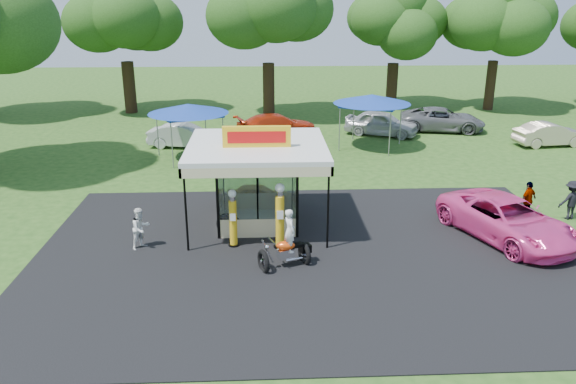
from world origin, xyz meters
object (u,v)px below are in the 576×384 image
(gas_pump_left, at_px, (233,220))
(pink_sedan, at_px, (507,219))
(gas_pump_right, at_px, (280,218))
(spectator_west, at_px, (141,228))
(tent_west, at_px, (188,109))
(bg_car_c, at_px, (381,123))
(spectator_east_a, at_px, (571,200))
(bg_car_b, at_px, (277,126))
(bg_car_e, at_px, (550,134))
(kiosk_car, at_px, (258,195))
(spectator_east_b, at_px, (528,200))
(bg_car_a, at_px, (185,135))
(tent_east, at_px, (372,100))
(motorcycle, at_px, (288,244))
(bg_car_d, at_px, (442,119))
(gas_station_kiosk, at_px, (258,182))

(gas_pump_left, xyz_separation_m, pink_sedan, (10.39, 0.24, -0.27))
(gas_pump_right, distance_m, spectator_west, 5.13)
(gas_pump_right, height_order, tent_west, tent_west)
(spectator_west, xyz_separation_m, bg_car_c, (12.45, 17.35, 0.04))
(gas_pump_right, bearing_deg, spectator_east_a, 10.98)
(pink_sedan, xyz_separation_m, bg_car_b, (-8.31, 16.70, -0.01))
(bg_car_b, bearing_deg, bg_car_e, -119.65)
(kiosk_car, bearing_deg, spectator_east_b, -100.68)
(spectator_west, relative_size, bg_car_a, 0.35)
(pink_sedan, distance_m, tent_east, 14.43)
(gas_pump_right, relative_size, motorcycle, 1.17)
(spectator_west, distance_m, bg_car_c, 21.36)
(spectator_east_a, bearing_deg, bg_car_a, -46.78)
(spectator_west, relative_size, tent_east, 0.34)
(gas_pump_right, bearing_deg, spectator_west, 177.18)
(gas_pump_left, xyz_separation_m, tent_east, (7.74, 14.26, 1.88))
(bg_car_c, bearing_deg, bg_car_b, 118.31)
(bg_car_b, bearing_deg, spectator_west, 141.96)
(spectator_west, xyz_separation_m, bg_car_b, (5.47, 16.93, 0.00))
(bg_car_d, height_order, bg_car_e, bg_car_d)
(spectator_east_b, xyz_separation_m, tent_east, (-4.40, 11.99, 2.14))
(bg_car_c, height_order, tent_east, tent_east)
(spectator_east_b, xyz_separation_m, bg_car_d, (1.38, 16.20, -0.01))
(gas_pump_left, relative_size, bg_car_a, 0.50)
(gas_station_kiosk, bearing_deg, spectator_east_a, -0.29)
(spectator_east_a, xyz_separation_m, spectator_east_b, (-1.76, 0.15, -0.03))
(spectator_west, relative_size, bg_car_c, 0.33)
(spectator_east_a, xyz_separation_m, tent_east, (-6.15, 12.14, 2.12))
(bg_car_c, relative_size, tent_west, 1.07)
(gas_station_kiosk, bearing_deg, kiosk_car, 90.00)
(pink_sedan, height_order, tent_west, tent_west)
(kiosk_car, relative_size, tent_west, 0.62)
(bg_car_e, bearing_deg, tent_east, 82.18)
(spectator_east_b, relative_size, bg_car_d, 0.28)
(kiosk_car, relative_size, spectator_east_b, 1.75)
(gas_pump_right, bearing_deg, pink_sedan, 3.19)
(pink_sedan, relative_size, bg_car_a, 1.30)
(gas_pump_left, height_order, tent_west, tent_west)
(bg_car_c, xyz_separation_m, bg_car_d, (4.46, 1.11, -0.03))
(spectator_west, height_order, bg_car_c, bg_car_c)
(spectator_west, bearing_deg, bg_car_d, -1.47)
(bg_car_b, relative_size, bg_car_d, 0.95)
(kiosk_car, xyz_separation_m, spectator_west, (-4.29, -4.38, 0.31))
(spectator_east_b, bearing_deg, gas_station_kiosk, -30.45)
(gas_pump_left, distance_m, tent_east, 16.33)
(spectator_west, bearing_deg, kiosk_car, -3.37)
(kiosk_car, height_order, bg_car_d, bg_car_d)
(bg_car_c, bearing_deg, pink_sedan, -150.73)
(gas_pump_left, xyz_separation_m, bg_car_c, (9.07, 17.36, -0.25))
(bg_car_e, bearing_deg, gas_pump_right, 122.69)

